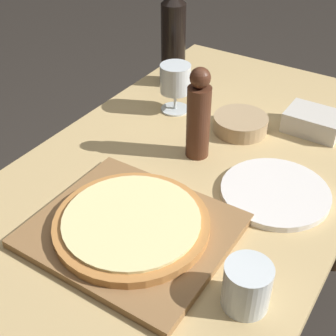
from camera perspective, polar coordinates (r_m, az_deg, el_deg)
The scene contains 10 objects.
dining_table at distance 1.19m, azimuth 3.10°, elevation -3.72°, with size 0.74×1.29×0.73m.
cutting_board at distance 0.93m, azimuth -4.39°, elevation -7.59°, with size 0.37×0.33×0.02m.
pizza at distance 0.92m, azimuth -4.45°, elevation -6.67°, with size 0.31×0.31×0.02m.
wine_bottle at distance 1.43m, azimuth 0.66°, elevation 15.62°, with size 0.07×0.07×0.35m.
pepper_mill at distance 1.09m, azimuth 3.74°, elevation 6.38°, with size 0.06×0.06×0.23m.
wine_glass at distance 1.29m, azimuth 0.90°, elevation 10.63°, with size 0.08×0.08×0.14m.
small_bowl at distance 1.24m, azimuth 8.81°, elevation 5.36°, with size 0.14×0.14×0.04m.
drinking_tumbler at distance 0.80m, azimuth 9.59°, elevation -14.00°, with size 0.08×0.08×0.09m.
dinner_plate at distance 1.05m, azimuth 12.93°, elevation -2.89°, with size 0.24×0.24×0.01m.
food_container at distance 1.28m, azimuth 17.33°, elevation 5.41°, with size 0.14×0.10×0.05m.
Camera 1 is at (0.43, -0.79, 1.38)m, focal length 50.00 mm.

